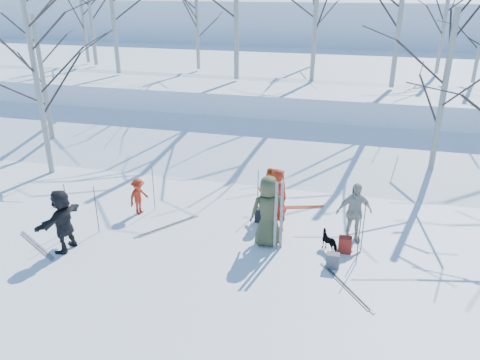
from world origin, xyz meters
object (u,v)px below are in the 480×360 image
(skier_cream_east, at_px, (354,212))
(skier_grey_west, at_px, (63,220))
(skier_olive_center, at_px, (268,211))
(backpack_grey, at_px, (333,261))
(backpack_dark, at_px, (261,215))
(skier_redor_behind, at_px, (270,193))
(backpack_red, at_px, (345,245))
(skier_red_north, at_px, (276,201))
(dog, at_px, (330,241))
(skier_red_seated, at_px, (139,196))

(skier_cream_east, height_order, skier_grey_west, skier_grey_west)
(skier_grey_west, bearing_deg, skier_olive_center, 113.69)
(backpack_grey, xyz_separation_m, backpack_dark, (-2.11, 1.86, 0.01))
(skier_redor_behind, relative_size, skier_cream_east, 0.93)
(skier_olive_center, relative_size, skier_redor_behind, 1.24)
(skier_cream_east, bearing_deg, backpack_red, -123.40)
(backpack_red, bearing_deg, skier_red_north, 161.83)
(skier_olive_center, xyz_separation_m, dog, (1.58, 0.10, -0.68))
(skier_olive_center, distance_m, skier_redor_behind, 1.52)
(skier_red_north, bearing_deg, backpack_dark, -77.29)
(backpack_red, bearing_deg, skier_grey_west, -166.88)
(skier_grey_west, relative_size, backpack_dark, 4.08)
(skier_red_north, bearing_deg, skier_olive_center, 51.60)
(skier_redor_behind, bearing_deg, dog, 148.60)
(skier_red_north, xyz_separation_m, backpack_red, (1.88, -0.62, -0.70))
(skier_red_seated, distance_m, backpack_dark, 3.58)
(skier_red_seated, height_order, dog, skier_red_seated)
(skier_olive_center, height_order, skier_redor_behind, skier_olive_center)
(skier_red_seated, relative_size, backpack_grey, 2.84)
(skier_grey_west, height_order, backpack_dark, skier_grey_west)
(skier_olive_center, relative_size, skier_red_north, 1.02)
(skier_red_north, xyz_separation_m, dog, (1.51, -0.58, -0.66))
(backpack_red, bearing_deg, skier_cream_east, 77.59)
(skier_red_north, relative_size, skier_grey_west, 1.12)
(skier_olive_center, bearing_deg, skier_redor_behind, -101.51)
(backpack_red, bearing_deg, backpack_dark, 155.33)
(skier_redor_behind, relative_size, backpack_dark, 3.75)
(skier_cream_east, bearing_deg, skier_grey_west, 176.94)
(skier_red_north, relative_size, backpack_dark, 4.56)
(skier_red_north, height_order, backpack_red, skier_red_north)
(dog, xyz_separation_m, backpack_dark, (-1.98, 1.04, -0.05))
(skier_grey_west, bearing_deg, skier_cream_east, 114.23)
(backpack_grey, bearing_deg, skier_grey_west, -172.96)
(backpack_dark, bearing_deg, backpack_grey, -41.42)
(backpack_red, relative_size, backpack_grey, 1.11)
(backpack_grey, height_order, backpack_dark, backpack_dark)
(skier_olive_center, height_order, dog, skier_olive_center)
(backpack_grey, relative_size, backpack_dark, 0.95)
(skier_red_north, height_order, skier_grey_west, skier_red_north)
(skier_redor_behind, relative_size, dog, 2.57)
(backpack_grey, bearing_deg, skier_redor_behind, 131.44)
(skier_red_north, xyz_separation_m, backpack_grey, (1.63, -1.39, -0.72))
(skier_olive_center, distance_m, dog, 1.72)
(skier_red_north, bearing_deg, skier_red_seated, -34.19)
(skier_redor_behind, distance_m, backpack_dark, 0.67)
(skier_red_north, xyz_separation_m, skier_red_seated, (-4.02, 0.10, -0.37))
(skier_grey_west, distance_m, dog, 6.67)
(skier_cream_east, bearing_deg, skier_olive_center, 178.20)
(skier_red_seated, bearing_deg, backpack_grey, -87.25)
(skier_olive_center, height_order, backpack_red, skier_olive_center)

